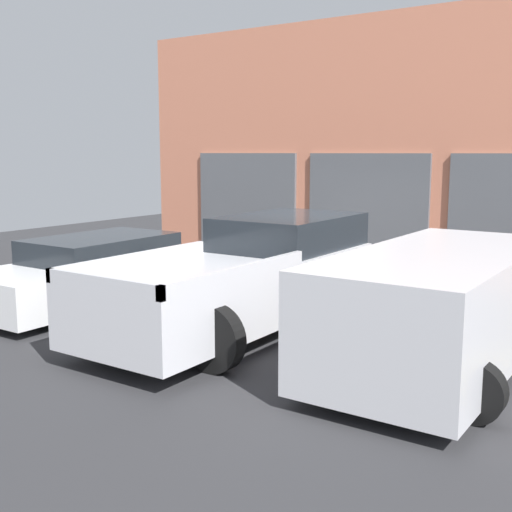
% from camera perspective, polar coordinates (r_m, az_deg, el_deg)
% --- Properties ---
extents(ground_plane, '(28.00, 28.00, 0.00)m').
position_cam_1_polar(ground_plane, '(11.70, 4.45, -4.28)').
color(ground_plane, '#2D2D30').
extents(shophouse_building, '(12.46, 0.68, 5.60)m').
position_cam_1_polar(shophouse_building, '(14.33, 11.18, 9.10)').
color(shophouse_building, '#D17A5B').
rests_on(shophouse_building, ground).
extents(pickup_truck, '(2.58, 5.51, 1.66)m').
position_cam_1_polar(pickup_truck, '(10.02, -0.71, -1.82)').
color(pickup_truck, silver).
rests_on(pickup_truck, ground).
extents(sedan_white, '(2.26, 4.66, 1.23)m').
position_cam_1_polar(sedan_white, '(11.93, -13.86, -1.36)').
color(sedan_white, white).
rests_on(sedan_white, ground).
extents(sedan_side, '(2.33, 4.58, 1.52)m').
position_cam_1_polar(sedan_side, '(8.40, 16.03, -4.22)').
color(sedan_side, silver).
rests_on(sedan_side, ground).
extents(parking_stripe_far_left, '(0.12, 2.20, 0.01)m').
position_cam_1_polar(parking_stripe_far_left, '(13.21, -18.41, -3.15)').
color(parking_stripe_far_left, gold).
rests_on(parking_stripe_far_left, ground).
extents(parking_stripe_left, '(0.12, 2.20, 0.01)m').
position_cam_1_polar(parking_stripe_left, '(10.94, -8.32, -5.28)').
color(parking_stripe_left, gold).
rests_on(parking_stripe_left, ground).
extents(parking_stripe_centre, '(0.12, 2.20, 0.01)m').
position_cam_1_polar(parking_stripe_centre, '(9.19, 6.40, -8.06)').
color(parking_stripe_centre, gold).
rests_on(parking_stripe_centre, ground).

